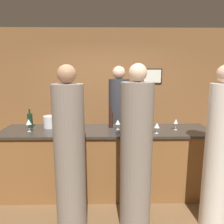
# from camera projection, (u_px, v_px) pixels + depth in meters

# --- Properties ---
(ground_plane) EXTENTS (14.00, 14.00, 0.00)m
(ground_plane) POSITION_uv_depth(u_px,v_px,m) (106.00, 192.00, 3.45)
(ground_plane) COLOR brown
(back_wall) EXTENTS (8.00, 0.08, 2.80)m
(back_wall) POSITION_uv_depth(u_px,v_px,m) (107.00, 91.00, 5.04)
(back_wall) COLOR brown
(back_wall) RESTS_ON ground_plane
(bar_counter) EXTENTS (3.12, 0.71, 1.02)m
(bar_counter) POSITION_uv_depth(u_px,v_px,m) (106.00, 161.00, 3.35)
(bar_counter) COLOR brown
(bar_counter) RESTS_ON ground_plane
(bartender) EXTENTS (0.37, 0.37, 1.96)m
(bartender) POSITION_uv_depth(u_px,v_px,m) (119.00, 123.00, 4.05)
(bartender) COLOR #2D2D33
(bartender) RESTS_ON ground_plane
(guest_0) EXTENTS (0.36, 0.36, 1.96)m
(guest_0) POSITION_uv_depth(u_px,v_px,m) (70.00, 157.00, 2.51)
(guest_0) COLOR gray
(guest_0) RESTS_ON ground_plane
(guest_1) EXTENTS (0.38, 0.38, 1.97)m
(guest_1) POSITION_uv_depth(u_px,v_px,m) (136.00, 155.00, 2.56)
(guest_1) COLOR gray
(guest_1) RESTS_ON ground_plane
(guest_2) EXTENTS (0.31, 0.31, 1.96)m
(guest_2) POSITION_uv_depth(u_px,v_px,m) (218.00, 154.00, 2.55)
(guest_2) COLOR silver
(guest_2) RESTS_ON ground_plane
(wine_bottle_0) EXTENTS (0.08, 0.08, 0.33)m
(wine_bottle_0) POSITION_uv_depth(u_px,v_px,m) (134.00, 122.00, 3.23)
(wine_bottle_0) COLOR black
(wine_bottle_0) RESTS_ON bar_counter
(wine_bottle_1) EXTENTS (0.07, 0.07, 0.31)m
(wine_bottle_1) POSITION_uv_depth(u_px,v_px,m) (111.00, 120.00, 3.36)
(wine_bottle_1) COLOR black
(wine_bottle_1) RESTS_ON bar_counter
(wine_bottle_2) EXTENTS (0.08, 0.08, 0.29)m
(wine_bottle_2) POSITION_uv_depth(u_px,v_px,m) (30.00, 120.00, 3.36)
(wine_bottle_2) COLOR black
(wine_bottle_2) RESTS_ON bar_counter
(ice_bucket) EXTENTS (0.20, 0.20, 0.18)m
(ice_bucket) POSITION_uv_depth(u_px,v_px,m) (50.00, 122.00, 3.37)
(ice_bucket) COLOR silver
(ice_bucket) RESTS_ON bar_counter
(wine_glass_0) EXTENTS (0.08, 0.08, 0.15)m
(wine_glass_0) POSITION_uv_depth(u_px,v_px,m) (118.00, 122.00, 3.25)
(wine_glass_0) COLOR silver
(wine_glass_0) RESTS_ON bar_counter
(wine_glass_1) EXTENTS (0.08, 0.08, 0.18)m
(wine_glass_1) POSITION_uv_depth(u_px,v_px,m) (29.00, 122.00, 3.14)
(wine_glass_1) COLOR silver
(wine_glass_1) RESTS_ON bar_counter
(wine_glass_2) EXTENTS (0.08, 0.08, 0.15)m
(wine_glass_2) POSITION_uv_depth(u_px,v_px,m) (157.00, 126.00, 3.05)
(wine_glass_2) COLOR silver
(wine_glass_2) RESTS_ON bar_counter
(wine_glass_3) EXTENTS (0.07, 0.07, 0.16)m
(wine_glass_3) POSITION_uv_depth(u_px,v_px,m) (176.00, 122.00, 3.23)
(wine_glass_3) COLOR silver
(wine_glass_3) RESTS_ON bar_counter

